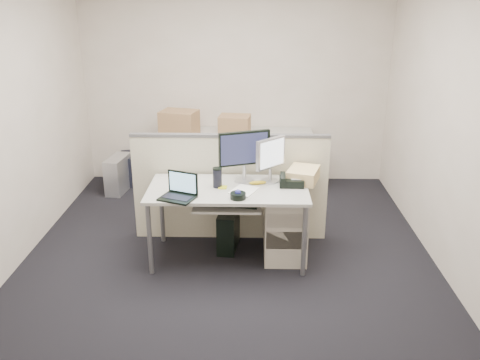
{
  "coord_description": "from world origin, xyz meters",
  "views": [
    {
      "loc": [
        0.22,
        -4.43,
        2.47
      ],
      "look_at": [
        0.11,
        0.15,
        0.75
      ],
      "focal_mm": 38.0,
      "sensor_mm": 36.0,
      "label": 1
    }
  ],
  "objects_px": {
    "monitor_main": "(244,157)",
    "desk_phone": "(292,182)",
    "laptop": "(177,187)",
    "desk": "(228,194)"
  },
  "relations": [
    {
      "from": "desk",
      "to": "monitor_main",
      "type": "height_order",
      "value": "monitor_main"
    },
    {
      "from": "desk_phone",
      "to": "laptop",
      "type": "bearing_deg",
      "value": -158.88
    },
    {
      "from": "laptop",
      "to": "desk_phone",
      "type": "height_order",
      "value": "laptop"
    },
    {
      "from": "monitor_main",
      "to": "desk_phone",
      "type": "bearing_deg",
      "value": -32.01
    },
    {
      "from": "desk",
      "to": "laptop",
      "type": "relative_size",
      "value": 5.03
    },
    {
      "from": "desk",
      "to": "laptop",
      "type": "xyz_separation_m",
      "value": [
        -0.44,
        -0.28,
        0.18
      ]
    },
    {
      "from": "desk",
      "to": "desk_phone",
      "type": "distance_m",
      "value": 0.61
    },
    {
      "from": "monitor_main",
      "to": "laptop",
      "type": "bearing_deg",
      "value": -161.46
    },
    {
      "from": "desk",
      "to": "laptop",
      "type": "height_order",
      "value": "laptop"
    },
    {
      "from": "desk",
      "to": "desk_phone",
      "type": "xyz_separation_m",
      "value": [
        0.6,
        0.08,
        0.1
      ]
    }
  ]
}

